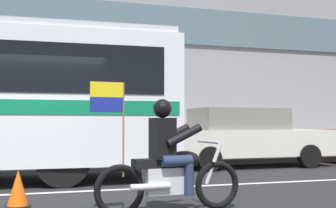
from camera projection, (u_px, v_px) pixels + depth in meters
The scene contains 6 objects.
ground_plane at pixel (37, 189), 8.37m from camera, with size 60.00×60.00×0.00m, color black.
sidewalk_curb at pixel (33, 162), 13.23m from camera, with size 28.00×3.80×0.15m, color #B7B2A8.
lane_center_stripe at pixel (37, 193), 7.80m from camera, with size 26.60×0.14×0.01m, color silver.
motorcycle_with_rider at pixel (169, 164), 6.14m from camera, with size 2.19×0.64×1.78m.
parked_hatchback_downstreet at pixel (244, 136), 12.57m from camera, with size 4.81×1.90×1.64m.
traffic_cone at pixel (18, 190), 6.53m from camera, with size 0.36×0.36×0.55m.
Camera 1 is at (-0.18, -8.78, 1.24)m, focal length 47.67 mm.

